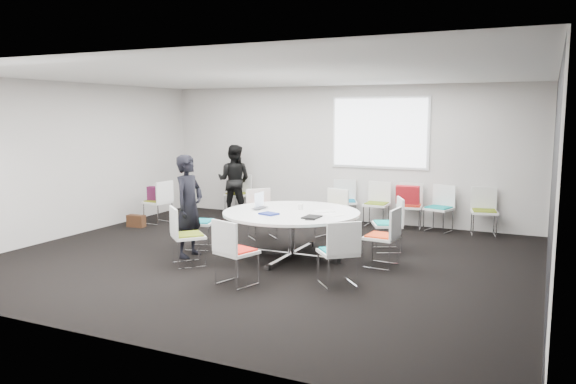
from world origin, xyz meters
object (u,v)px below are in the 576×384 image
at_px(chair_back_c, 410,215).
at_px(chair_ring_e, 199,232).
at_px(chair_back_d, 439,217).
at_px(chair_spare_left, 158,210).
at_px(chair_person_back, 238,202).
at_px(chair_ring_h, 338,265).
at_px(laptop, 262,208).
at_px(brown_bag, 136,221).
at_px(chair_ring_a, 382,248).
at_px(chair_ring_f, 188,247).
at_px(conference_table, 291,224).
at_px(chair_ring_b, 388,235).
at_px(person_back, 234,180).
at_px(chair_back_b, 376,213).
at_px(chair_ring_c, 331,223).
at_px(chair_ring_g, 236,265).
at_px(chair_back_a, 345,210).
at_px(chair_ring_d, 262,223).
at_px(chair_back_e, 484,221).
at_px(maroon_bag, 157,193).
at_px(person_main, 189,206).

bearing_deg(chair_back_c, chair_ring_e, 40.33).
height_order(chair_back_c, chair_back_d, same).
bearing_deg(chair_spare_left, chair_back_d, -65.75).
bearing_deg(chair_person_back, chair_spare_left, 67.09).
height_order(chair_ring_h, chair_back_d, same).
distance_m(laptop, brown_bag, 3.44).
relative_size(chair_ring_a, chair_ring_f, 1.00).
height_order(conference_table, chair_ring_f, chair_ring_f).
xyz_separation_m(chair_ring_b, person_back, (-3.93, 1.77, 0.50)).
bearing_deg(conference_table, chair_back_b, 79.88).
xyz_separation_m(chair_ring_c, chair_back_c, (1.09, 1.42, 0.00)).
bearing_deg(chair_back_c, chair_ring_g, 67.38).
relative_size(chair_back_a, chair_back_d, 1.00).
xyz_separation_m(chair_ring_g, chair_back_a, (-0.10, 4.56, 0.00)).
xyz_separation_m(chair_ring_g, chair_person_back, (-2.62, 4.57, 0.00)).
height_order(chair_ring_g, chair_back_c, same).
distance_m(chair_ring_d, person_back, 2.47).
bearing_deg(chair_ring_f, conference_table, 84.27).
bearing_deg(chair_spare_left, chair_back_e, -67.96).
height_order(chair_ring_b, chair_back_b, same).
height_order(maroon_bag, brown_bag, maroon_bag).
height_order(chair_back_b, brown_bag, chair_back_b).
height_order(chair_ring_f, chair_ring_g, same).
bearing_deg(person_back, chair_ring_f, 100.12).
height_order(chair_back_b, person_main, person_main).
relative_size(chair_ring_b, chair_back_d, 1.00).
height_order(chair_ring_c, brown_bag, chair_ring_c).
xyz_separation_m(person_back, laptop, (2.17, -2.81, -0.04)).
distance_m(chair_ring_b, chair_ring_g, 2.95).
height_order(chair_back_b, chair_back_e, same).
distance_m(chair_ring_f, maroon_bag, 3.44).
bearing_deg(chair_back_a, laptop, 60.74).
distance_m(chair_ring_a, chair_back_c, 2.90).
bearing_deg(chair_back_d, chair_back_e, -164.40).
xyz_separation_m(chair_back_a, person_main, (-1.32, -3.57, 0.53)).
bearing_deg(conference_table, chair_ring_c, 87.12).
height_order(chair_ring_a, chair_ring_b, same).
height_order(chair_ring_f, chair_spare_left, same).
bearing_deg(chair_person_back, chair_ring_f, 116.98).
distance_m(chair_back_a, chair_back_c, 1.33).
bearing_deg(chair_back_b, chair_ring_e, 55.26).
bearing_deg(chair_back_a, chair_ring_h, 85.65).
xyz_separation_m(chair_ring_f, chair_back_b, (1.71, 3.99, 0.00)).
relative_size(chair_ring_h, chair_back_c, 1.00).
bearing_deg(chair_person_back, chair_ring_h, 140.45).
height_order(chair_ring_a, person_main, person_main).
bearing_deg(chair_ring_c, chair_back_a, -63.52).
relative_size(chair_ring_c, chair_back_d, 1.00).
bearing_deg(chair_spare_left, chair_ring_a, -96.65).
relative_size(chair_ring_c, chair_back_e, 1.00).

